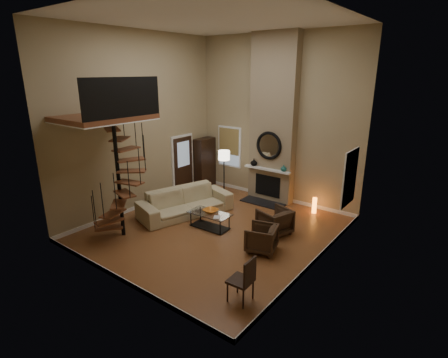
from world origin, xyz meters
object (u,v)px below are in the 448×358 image
Objects in this scene: hutch at (205,163)px; accent_lamp at (314,205)px; side_chair at (244,278)px; sofa at (186,202)px; armchair_near at (276,222)px; coffee_table at (210,218)px; floor_lamp at (224,159)px; armchair_far at (264,239)px.

accent_lamp is at bearing 0.70° from hutch.
sofa is at bearing 147.26° from side_chair.
sofa is at bearing -141.40° from accent_lamp.
accent_lamp is at bearing -167.88° from armchair_near.
floor_lamp is (-1.16, 2.20, 1.13)m from coffee_table.
hutch is 4.75m from armchair_near.
hutch reaches higher than floor_lamp.
floor_lamp is at bearing -97.97° from armchair_near.
armchair_near reaches higher than coffee_table.
sofa is at bearing -92.33° from floor_lamp.
armchair_near is 1.60× the size of accent_lamp.
armchair_near is (4.26, -2.01, -0.60)m from hutch.
side_chair reaches higher than coffee_table.
coffee_table is 2.50× the size of accent_lamp.
armchair_far is (4.50, -3.06, -0.60)m from hutch.
coffee_table is 2.73m from floor_lamp.
armchair_far is 0.43× the size of floor_lamp.
floor_lamp is at bearing -144.76° from armchair_far.
floor_lamp is at bearing -23.51° from hutch.
sofa reaches higher than coffee_table.
sofa reaches higher than armchair_near.
armchair_far is at bearing 30.97° from armchair_near.
hutch reaches higher than accent_lamp.
coffee_table is (2.55, -2.80, -0.67)m from hutch.
armchair_far reaches higher than coffee_table.
hutch reaches higher than armchair_near.
sofa reaches higher than armchair_far.
armchair_far reaches higher than accent_lamp.
side_chair reaches higher than armchair_far.
accent_lamp is (3.17, 2.53, -0.15)m from sofa.
armchair_near is 1.89m from coffee_table.
coffee_table is (-1.96, 0.26, -0.07)m from armchair_far.
side_chair is at bearing -81.54° from accent_lamp.
sofa is 4.66m from side_chair.
accent_lamp is at bearing 163.94° from armchair_far.
sofa is 2.99m from armchair_near.
side_chair is (3.92, -2.52, 0.13)m from sofa.
hutch is at bearing 45.52° from sofa.
armchair_near is at bearing -25.22° from hutch.
coffee_table is at bearing -124.09° from accent_lamp.
armchair_far is 0.76× the size of side_chair.
hutch is 5.48m from armchair_far.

